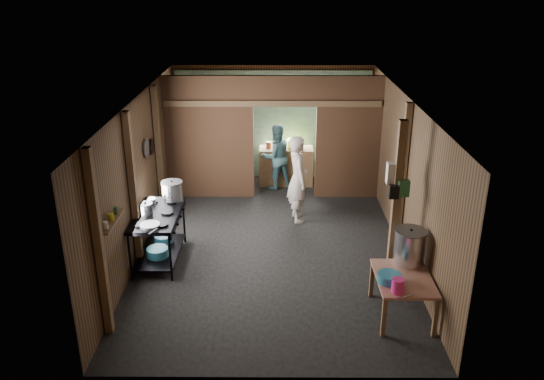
{
  "coord_description": "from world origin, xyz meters",
  "views": [
    {
      "loc": [
        0.05,
        -8.72,
        4.52
      ],
      "look_at": [
        0.0,
        -0.2,
        1.1
      ],
      "focal_mm": 35.95,
      "sensor_mm": 36.0,
      "label": 1
    }
  ],
  "objects_px": {
    "prep_table": "(402,296)",
    "yellow_tub": "(295,144)",
    "stove_pot_large": "(172,192)",
    "stock_pot": "(410,247)",
    "cook": "(298,179)",
    "gas_range": "(159,237)",
    "pink_bucket": "(398,286)"
  },
  "relations": [
    {
      "from": "stock_pot",
      "to": "yellow_tub",
      "type": "xyz_separation_m",
      "value": [
        -1.48,
        4.75,
        0.09
      ]
    },
    {
      "from": "prep_table",
      "to": "stock_pot",
      "type": "bearing_deg",
      "value": 69.83
    },
    {
      "from": "stock_pot",
      "to": "cook",
      "type": "height_order",
      "value": "cook"
    },
    {
      "from": "yellow_tub",
      "to": "cook",
      "type": "height_order",
      "value": "cook"
    },
    {
      "from": "gas_range",
      "to": "cook",
      "type": "relative_size",
      "value": 0.86
    },
    {
      "from": "stock_pot",
      "to": "pink_bucket",
      "type": "relative_size",
      "value": 2.73
    },
    {
      "from": "prep_table",
      "to": "stock_pot",
      "type": "xyz_separation_m",
      "value": [
        0.15,
        0.4,
        0.56
      ]
    },
    {
      "from": "prep_table",
      "to": "cook",
      "type": "xyz_separation_m",
      "value": [
        -1.34,
        3.21,
        0.54
      ]
    },
    {
      "from": "gas_range",
      "to": "prep_table",
      "type": "relative_size",
      "value": 1.4
    },
    {
      "from": "prep_table",
      "to": "gas_range",
      "type": "bearing_deg",
      "value": 157.13
    },
    {
      "from": "pink_bucket",
      "to": "yellow_tub",
      "type": "distance_m",
      "value": 5.66
    },
    {
      "from": "stove_pot_large",
      "to": "pink_bucket",
      "type": "bearing_deg",
      "value": -36.55
    },
    {
      "from": "stock_pot",
      "to": "pink_bucket",
      "type": "distance_m",
      "value": 0.86
    },
    {
      "from": "gas_range",
      "to": "stove_pot_large",
      "type": "distance_m",
      "value": 0.82
    },
    {
      "from": "cook",
      "to": "stock_pot",
      "type": "bearing_deg",
      "value": -162.38
    },
    {
      "from": "stock_pot",
      "to": "cook",
      "type": "xyz_separation_m",
      "value": [
        -1.49,
        2.8,
        -0.02
      ]
    },
    {
      "from": "stove_pot_large",
      "to": "stock_pot",
      "type": "distance_m",
      "value": 4.07
    },
    {
      "from": "gas_range",
      "to": "stove_pot_large",
      "type": "xyz_separation_m",
      "value": [
        0.17,
        0.55,
        0.59
      ]
    },
    {
      "from": "pink_bucket",
      "to": "cook",
      "type": "height_order",
      "value": "cook"
    },
    {
      "from": "prep_table",
      "to": "pink_bucket",
      "type": "height_order",
      "value": "pink_bucket"
    },
    {
      "from": "gas_range",
      "to": "stove_pot_large",
      "type": "relative_size",
      "value": 3.99
    },
    {
      "from": "prep_table",
      "to": "stove_pot_large",
      "type": "bearing_deg",
      "value": 149.16
    },
    {
      "from": "prep_table",
      "to": "yellow_tub",
      "type": "bearing_deg",
      "value": 104.52
    },
    {
      "from": "pink_bucket",
      "to": "cook",
      "type": "distance_m",
      "value": 3.78
    },
    {
      "from": "prep_table",
      "to": "stove_pot_large",
      "type": "relative_size",
      "value": 2.85
    },
    {
      "from": "yellow_tub",
      "to": "cook",
      "type": "distance_m",
      "value": 1.95
    },
    {
      "from": "stove_pot_large",
      "to": "pink_bucket",
      "type": "height_order",
      "value": "stove_pot_large"
    },
    {
      "from": "stove_pot_large",
      "to": "prep_table",
      "type": "bearing_deg",
      "value": -30.84
    },
    {
      "from": "gas_range",
      "to": "pink_bucket",
      "type": "relative_size",
      "value": 7.4
    },
    {
      "from": "prep_table",
      "to": "stove_pot_large",
      "type": "xyz_separation_m",
      "value": [
        -3.54,
        2.11,
        0.71
      ]
    },
    {
      "from": "pink_bucket",
      "to": "prep_table",
      "type": "bearing_deg",
      "value": 65.78
    },
    {
      "from": "gas_range",
      "to": "pink_bucket",
      "type": "distance_m",
      "value": 4.05
    }
  ]
}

